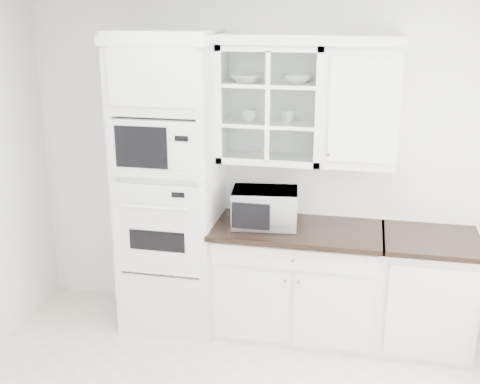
# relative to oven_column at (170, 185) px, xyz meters

# --- Properties ---
(room_shell) EXTENTS (4.00, 3.50, 2.70)m
(room_shell) POSITION_rel_oven_column_xyz_m (0.75, -0.99, 0.58)
(room_shell) COLOR white
(room_shell) RESTS_ON ground
(oven_column) EXTENTS (0.76, 0.68, 2.40)m
(oven_column) POSITION_rel_oven_column_xyz_m (0.00, 0.00, 0.00)
(oven_column) COLOR white
(oven_column) RESTS_ON ground
(base_cabinet_run) EXTENTS (1.32, 0.67, 0.92)m
(base_cabinet_run) POSITION_rel_oven_column_xyz_m (1.03, 0.03, -0.74)
(base_cabinet_run) COLOR white
(base_cabinet_run) RESTS_ON ground
(extra_base_cabinet) EXTENTS (0.72, 0.67, 0.92)m
(extra_base_cabinet) POSITION_rel_oven_column_xyz_m (2.03, 0.03, -0.74)
(extra_base_cabinet) COLOR white
(extra_base_cabinet) RESTS_ON ground
(upper_cabinet_glass) EXTENTS (0.80, 0.33, 0.90)m
(upper_cabinet_glass) POSITION_rel_oven_column_xyz_m (0.78, 0.17, 0.65)
(upper_cabinet_glass) COLOR white
(upper_cabinet_glass) RESTS_ON room_shell
(upper_cabinet_solid) EXTENTS (0.55, 0.33, 0.90)m
(upper_cabinet_solid) POSITION_rel_oven_column_xyz_m (1.46, 0.17, 0.65)
(upper_cabinet_solid) COLOR white
(upper_cabinet_solid) RESTS_ON room_shell
(crown_molding) EXTENTS (2.14, 0.38, 0.07)m
(crown_molding) POSITION_rel_oven_column_xyz_m (0.68, 0.14, 1.14)
(crown_molding) COLOR white
(crown_molding) RESTS_ON room_shell
(countertop_microwave) EXTENTS (0.55, 0.47, 0.29)m
(countertop_microwave) POSITION_rel_oven_column_xyz_m (0.77, 0.02, -0.13)
(countertop_microwave) COLOR white
(countertop_microwave) RESTS_ON base_cabinet_run
(bowl_a) EXTENTS (0.26, 0.26, 0.06)m
(bowl_a) POSITION_rel_oven_column_xyz_m (0.59, 0.16, 0.84)
(bowl_a) COLOR white
(bowl_a) RESTS_ON upper_cabinet_glass
(bowl_b) EXTENTS (0.22, 0.22, 0.07)m
(bowl_b) POSITION_rel_oven_column_xyz_m (0.97, 0.18, 0.84)
(bowl_b) COLOR white
(bowl_b) RESTS_ON upper_cabinet_glass
(cup_a) EXTENTS (0.13, 0.13, 0.09)m
(cup_a) POSITION_rel_oven_column_xyz_m (0.61, 0.16, 0.56)
(cup_a) COLOR white
(cup_a) RESTS_ON upper_cabinet_glass
(cup_b) EXTENTS (0.13, 0.13, 0.10)m
(cup_b) POSITION_rel_oven_column_xyz_m (0.91, 0.16, 0.56)
(cup_b) COLOR white
(cup_b) RESTS_ON upper_cabinet_glass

